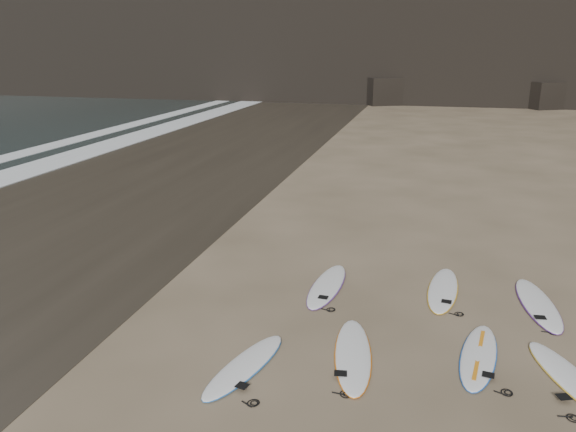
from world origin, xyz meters
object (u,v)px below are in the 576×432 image
object	(u,v)px
surfboard_2	(479,355)
surfboard_7	(538,304)
surfboard_0	(245,365)
surfboard_6	(443,289)
surfboard_3	(571,378)
surfboard_1	(353,354)
surfboard_5	(327,285)

from	to	relation	value
surfboard_2	surfboard_7	distance (m)	2.86
surfboard_0	surfboard_6	world-z (taller)	surfboard_6
surfboard_0	surfboard_2	distance (m)	4.18
surfboard_0	surfboard_6	xyz separation A→B (m)	(3.37, 4.11, 0.00)
surfboard_7	surfboard_3	bearing A→B (deg)	-94.83
surfboard_2	surfboard_6	world-z (taller)	surfboard_6
surfboard_7	surfboard_2	bearing A→B (deg)	-125.01
surfboard_1	surfboard_2	xyz separation A→B (m)	(2.19, 0.52, -0.00)
surfboard_1	surfboard_7	world-z (taller)	surfboard_7
surfboard_3	surfboard_6	xyz separation A→B (m)	(-2.04, 3.17, 0.00)
surfboard_0	surfboard_3	size ratio (longest dim) A/B	0.97
surfboard_2	surfboard_0	bearing A→B (deg)	-152.43
surfboard_7	surfboard_1	bearing A→B (deg)	-145.90
surfboard_1	surfboard_2	bearing A→B (deg)	4.71
surfboard_6	surfboard_7	distance (m)	1.99
surfboard_5	surfboard_7	bearing A→B (deg)	5.71
surfboard_0	surfboard_2	bearing A→B (deg)	33.22
surfboard_0	surfboard_2	xyz separation A→B (m)	(3.97, 1.34, 0.00)
surfboard_2	surfboard_5	xyz separation A→B (m)	(-3.19, 2.34, 0.00)
surfboard_5	surfboard_6	xyz separation A→B (m)	(2.60, 0.44, -0.00)
surfboard_1	surfboard_3	world-z (taller)	surfboard_1
surfboard_1	surfboard_2	world-z (taller)	surfboard_1
surfboard_0	surfboard_5	xyz separation A→B (m)	(0.77, 3.68, 0.00)
surfboard_6	surfboard_2	bearing A→B (deg)	-73.04
surfboard_1	surfboard_0	bearing A→B (deg)	-163.79
surfboard_0	surfboard_6	size ratio (longest dim) A/B	0.91
surfboard_0	surfboard_5	bearing A→B (deg)	92.68
surfboard_2	surfboard_6	xyz separation A→B (m)	(-0.59, 2.78, 0.00)
surfboard_1	surfboard_5	world-z (taller)	same
surfboard_3	surfboard_6	world-z (taller)	surfboard_6
surfboard_0	surfboard_7	size ratio (longest dim) A/B	0.88
surfboard_3	surfboard_2	bearing A→B (deg)	144.04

